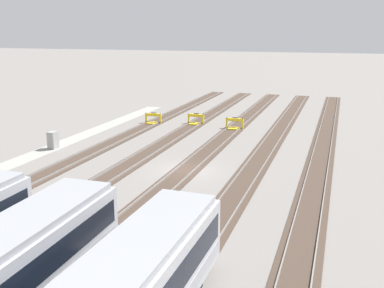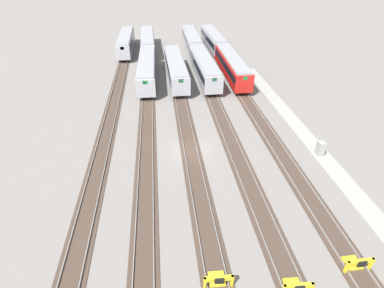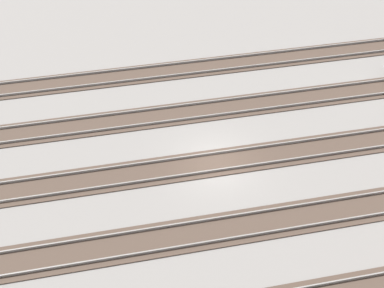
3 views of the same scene
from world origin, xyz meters
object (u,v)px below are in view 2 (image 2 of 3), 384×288
at_px(subway_car_back_row_centre, 176,68).
at_px(electrical_cabinet, 321,149).
at_px(bumper_stop_near_inner_track, 296,287).
at_px(subway_car_front_row_right_inner, 204,67).
at_px(subway_car_front_row_leftmost, 191,40).
at_px(subway_car_back_row_leftmost, 126,42).
at_px(subway_car_back_row_rightmost, 147,69).
at_px(bumper_stop_nearest_track, 356,263).
at_px(bumper_stop_middle_track, 218,280).
at_px(subway_car_front_row_left_inner, 148,42).
at_px(subway_car_front_row_rightmost, 213,40).
at_px(subway_car_front_row_centre, 232,66).

xyz_separation_m(subway_car_back_row_centre, electrical_cabinet, (-25.12, -14.00, -1.24)).
bearing_deg(bumper_stop_near_inner_track, subway_car_front_row_right_inner, 0.05).
xyz_separation_m(subway_car_front_row_leftmost, electrical_cabinet, (-44.31, -9.07, -1.24)).
height_order(subway_car_back_row_leftmost, subway_car_back_row_rightmost, same).
relative_size(subway_car_back_row_leftmost, electrical_cabinet, 11.25).
distance_m(subway_car_back_row_rightmost, bumper_stop_nearest_track, 41.50).
xyz_separation_m(subway_car_front_row_right_inner, bumper_stop_middle_track, (-38.87, 4.89, -1.53)).
bearing_deg(subway_car_front_row_left_inner, subway_car_back_row_centre, -165.36).
bearing_deg(subway_car_back_row_rightmost, subway_car_front_row_rightmost, -37.89).
bearing_deg(bumper_stop_middle_track, bumper_stop_near_inner_track, -102.41).
xyz_separation_m(subway_car_back_row_leftmost, subway_car_back_row_centre, (-18.96, -9.77, 0.00)).
xyz_separation_m(subway_car_front_row_left_inner, subway_car_back_row_leftmost, (0.02, 4.82, 0.00)).
bearing_deg(subway_car_front_row_leftmost, electrical_cabinet, -168.43).
distance_m(subway_car_back_row_leftmost, subway_car_back_row_centre, 21.33).
height_order(subway_car_front_row_centre, subway_car_front_row_right_inner, same).
height_order(subway_car_front_row_right_inner, bumper_stop_near_inner_track, subway_car_front_row_right_inner).
height_order(subway_car_front_row_leftmost, subway_car_back_row_centre, same).
bearing_deg(electrical_cabinet, subway_car_front_row_centre, 9.38).
bearing_deg(electrical_cabinet, subway_car_back_row_centre, 29.13).
bearing_deg(bumper_stop_nearest_track, bumper_stop_near_inner_track, 103.73).
bearing_deg(subway_car_front_row_rightmost, subway_car_back_row_leftmost, 89.96).
bearing_deg(subway_car_back_row_centre, bumper_stop_nearest_track, -165.71).
bearing_deg(electrical_cabinet, bumper_stop_middle_track, 134.58).
xyz_separation_m(subway_car_back_row_leftmost, subway_car_back_row_rightmost, (-18.96, -4.88, 0.00)).
relative_size(subway_car_back_row_centre, bumper_stop_middle_track, 9.00).
bearing_deg(subway_car_front_row_left_inner, bumper_stop_nearest_track, -165.60).
bearing_deg(subway_car_back_row_leftmost, bumper_stop_near_inner_track, -165.96).
xyz_separation_m(subway_car_front_row_centre, bumper_stop_middle_track, (-38.87, 9.81, -1.53)).
relative_size(subway_car_front_row_leftmost, subway_car_back_row_rightmost, 1.00).
distance_m(subway_car_front_row_right_inner, subway_car_back_row_centre, 4.93).
bearing_deg(subway_car_front_row_rightmost, subway_car_back_row_rightmost, 142.11).
height_order(subway_car_front_row_leftmost, bumper_stop_middle_track, subway_car_front_row_leftmost).
bearing_deg(bumper_stop_middle_track, subway_car_back_row_centre, 0.06).
bearing_deg(subway_car_front_row_left_inner, subway_car_front_row_centre, -142.00).
relative_size(bumper_stop_near_inner_track, electrical_cabinet, 1.25).
distance_m(bumper_stop_nearest_track, bumper_stop_near_inner_track, 5.05).
bearing_deg(bumper_stop_near_inner_track, subway_car_front_row_left_inner, 9.55).
xyz_separation_m(subway_car_front_row_centre, subway_car_back_row_leftmost, (18.96, 19.61, 0.00)).
height_order(subway_car_front_row_rightmost, bumper_stop_middle_track, subway_car_front_row_rightmost).
bearing_deg(bumper_stop_middle_track, subway_car_back_row_rightmost, 7.22).
distance_m(subway_car_front_row_rightmost, bumper_stop_nearest_track, 57.72).
distance_m(subway_car_front_row_leftmost, electrical_cabinet, 45.25).
relative_size(subway_car_front_row_left_inner, bumper_stop_middle_track, 9.00).
bearing_deg(subway_car_back_row_leftmost, subway_car_back_row_rightmost, -165.57).
distance_m(bumper_stop_nearest_track, electrical_cabinet, 14.25).
relative_size(subway_car_front_row_leftmost, bumper_stop_nearest_track, 8.98).
distance_m(subway_car_front_row_rightmost, subway_car_back_row_rightmost, 24.01).
relative_size(subway_car_front_row_left_inner, bumper_stop_near_inner_track, 8.99).
bearing_deg(bumper_stop_near_inner_track, bumper_stop_nearest_track, -76.27).
xyz_separation_m(subway_car_front_row_left_inner, subway_car_front_row_rightmost, (0.01, -14.80, 0.00)).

